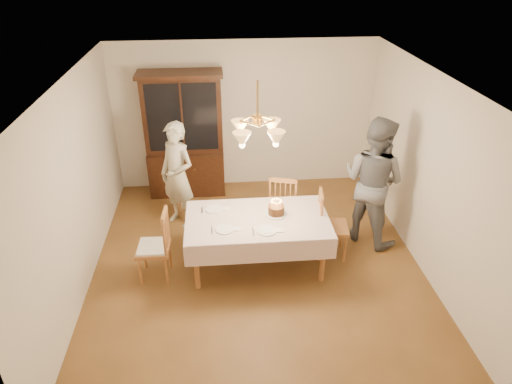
{
  "coord_description": "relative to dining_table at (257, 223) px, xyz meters",
  "views": [
    {
      "loc": [
        -0.47,
        -5.09,
        4.0
      ],
      "look_at": [
        0.0,
        0.2,
        1.05
      ],
      "focal_mm": 32.0,
      "sensor_mm": 36.0,
      "label": 1
    }
  ],
  "objects": [
    {
      "name": "place_setting_near_right",
      "position": [
        0.1,
        -0.31,
        0.08
      ],
      "size": [
        0.4,
        0.25,
        0.02
      ],
      "color": "white",
      "rests_on": "dining_table"
    },
    {
      "name": "birthday_cake",
      "position": [
        0.26,
        0.08,
        0.14
      ],
      "size": [
        0.3,
        0.3,
        0.21
      ],
      "color": "white",
      "rests_on": "dining_table"
    },
    {
      "name": "dining_table",
      "position": [
        0.0,
        0.0,
        0.0
      ],
      "size": [
        1.9,
        1.1,
        0.76
      ],
      "color": "#985A2C",
      "rests_on": "ground"
    },
    {
      "name": "adult_in_grey",
      "position": [
        1.71,
        0.52,
        0.28
      ],
      "size": [
        1.17,
        1.19,
        1.93
      ],
      "primitive_type": "imported",
      "rotation": [
        0.0,
        0.0,
        2.31
      ],
      "color": "slate",
      "rests_on": "ground"
    },
    {
      "name": "chair_far_side",
      "position": [
        0.48,
        0.82,
        -0.24
      ],
      "size": [
        0.53,
        0.52,
        1.0
      ],
      "color": "#985A2C",
      "rests_on": "ground"
    },
    {
      "name": "room_shell",
      "position": [
        0.0,
        0.0,
        0.9
      ],
      "size": [
        5.0,
        5.0,
        5.0
      ],
      "color": "white",
      "rests_on": "ground"
    },
    {
      "name": "china_hutch",
      "position": [
        -1.04,
        2.25,
        0.36
      ],
      "size": [
        1.38,
        0.54,
        2.16
      ],
      "color": "black",
      "rests_on": "ground"
    },
    {
      "name": "chair_right_end",
      "position": [
        1.07,
        0.16,
        -0.24
      ],
      "size": [
        0.48,
        0.5,
        1.0
      ],
      "color": "#985A2C",
      "rests_on": "ground"
    },
    {
      "name": "place_setting_far_left",
      "position": [
        -0.55,
        0.28,
        0.08
      ],
      "size": [
        0.39,
        0.24,
        0.02
      ],
      "color": "white",
      "rests_on": "dining_table"
    },
    {
      "name": "chair_left_end",
      "position": [
        -1.37,
        -0.13,
        -0.23
      ],
      "size": [
        0.44,
        0.45,
        1.0
      ],
      "color": "#985A2C",
      "rests_on": "ground"
    },
    {
      "name": "ground",
      "position": [
        0.0,
        0.0,
        -0.68
      ],
      "size": [
        5.0,
        5.0,
        0.0
      ],
      "primitive_type": "plane",
      "color": "brown",
      "rests_on": "ground"
    },
    {
      "name": "chandelier",
      "position": [
        -0.0,
        -0.0,
        1.29
      ],
      "size": [
        0.62,
        0.62,
        0.73
      ],
      "color": "#BF8C3F",
      "rests_on": "ground"
    },
    {
      "name": "place_setting_near_left",
      "position": [
        -0.42,
        -0.23,
        0.08
      ],
      "size": [
        0.39,
        0.24,
        0.02
      ],
      "color": "white",
      "rests_on": "dining_table"
    },
    {
      "name": "elderly_woman",
      "position": [
        -1.12,
        1.2,
        0.16
      ],
      "size": [
        0.73,
        0.71,
        1.69
      ],
      "primitive_type": "imported",
      "rotation": [
        0.0,
        0.0,
        -0.71
      ],
      "color": "beige",
      "rests_on": "ground"
    }
  ]
}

